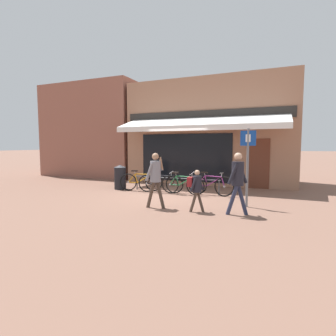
% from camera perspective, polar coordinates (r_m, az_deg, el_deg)
% --- Properties ---
extents(ground_plane, '(160.00, 160.00, 0.00)m').
position_cam_1_polar(ground_plane, '(9.88, -0.30, -5.65)').
color(ground_plane, brown).
extents(shop_front, '(7.91, 4.55, 4.90)m').
position_cam_1_polar(shop_front, '(13.41, 9.35, 7.61)').
color(shop_front, '#9E7056').
rests_on(shop_front, ground_plane).
extents(neighbour_building, '(5.91, 4.00, 5.32)m').
position_cam_1_polar(neighbour_building, '(16.97, -14.49, 7.68)').
color(neighbour_building, '#8E5647').
rests_on(neighbour_building, ground_plane).
extents(bike_rack_rail, '(3.49, 0.04, 0.57)m').
position_cam_1_polar(bike_rack_rail, '(10.14, 1.63, -2.67)').
color(bike_rack_rail, '#47494F').
rests_on(bike_rack_rail, ground_plane).
extents(bicycle_orange, '(1.67, 0.66, 0.83)m').
position_cam_1_polar(bicycle_orange, '(10.53, -5.92, -2.97)').
color(bicycle_orange, black).
rests_on(bicycle_orange, ground_plane).
extents(bicycle_black, '(1.79, 0.52, 0.83)m').
position_cam_1_polar(bicycle_black, '(10.08, -1.69, -3.31)').
color(bicycle_black, black).
rests_on(bicycle_black, ground_plane).
extents(bicycle_green, '(1.71, 0.52, 0.86)m').
position_cam_1_polar(bicycle_green, '(9.71, 3.12, -3.60)').
color(bicycle_green, black).
rests_on(bicycle_green, ground_plane).
extents(bicycle_purple, '(1.71, 0.52, 0.87)m').
position_cam_1_polar(bicycle_purple, '(9.67, 9.25, -3.65)').
color(bicycle_purple, black).
rests_on(bicycle_purple, ground_plane).
extents(pedestrian_adult, '(0.58, 0.44, 1.62)m').
position_cam_1_polar(pedestrian_adult, '(7.58, -2.75, -1.30)').
color(pedestrian_adult, '#47382D').
rests_on(pedestrian_adult, ground_plane).
extents(pedestrian_child, '(0.46, 0.40, 1.17)m').
position_cam_1_polar(pedestrian_child, '(7.20, 6.10, -3.83)').
color(pedestrian_child, '#47382D').
rests_on(pedestrian_child, ground_plane).
extents(pedestrian_second_adult, '(0.57, 0.48, 1.65)m').
position_cam_1_polar(pedestrian_second_adult, '(7.05, 14.93, -1.86)').
color(pedestrian_second_adult, '#282D47').
rests_on(pedestrian_second_adult, ground_plane).
extents(litter_bin, '(0.49, 0.49, 1.01)m').
position_cam_1_polar(litter_bin, '(11.04, -10.38, -1.95)').
color(litter_bin, black).
rests_on(litter_bin, ground_plane).
extents(parking_sign, '(0.44, 0.07, 2.31)m').
position_cam_1_polar(parking_sign, '(8.00, 16.95, 1.86)').
color(parking_sign, slate).
rests_on(parking_sign, ground_plane).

